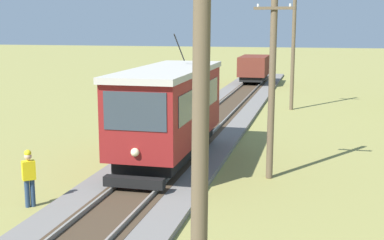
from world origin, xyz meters
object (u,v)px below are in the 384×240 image
at_px(freight_car, 254,68).
at_px(utility_pole_far, 293,44).
at_px(utility_pole_near_tram, 201,110).
at_px(utility_pole_mid, 272,81).
at_px(gravel_pile, 193,81).
at_px(track_worker, 29,176).
at_px(red_tram, 169,110).

bearing_deg(freight_car, utility_pole_far, -73.33).
xyz_separation_m(utility_pole_near_tram, utility_pole_far, (-0.00, 27.59, -0.12)).
relative_size(freight_car, utility_pole_mid, 0.76).
relative_size(utility_pole_mid, gravel_pile, 2.33).
bearing_deg(track_worker, utility_pole_near_tram, 4.57).
xyz_separation_m(freight_car, utility_pole_mid, (4.02, -29.24, 1.96)).
relative_size(utility_pole_near_tram, track_worker, 4.74).
relative_size(red_tram, freight_car, 1.64).
distance_m(utility_pole_near_tram, gravel_pile, 40.55).
bearing_deg(track_worker, utility_pole_mid, 85.69).
bearing_deg(gravel_pile, track_worker, -85.56).
bearing_deg(utility_pole_far, gravel_pile, 128.59).
relative_size(freight_car, gravel_pile, 1.77).
xyz_separation_m(red_tram, utility_pole_near_tram, (4.02, -12.62, 2.13)).
bearing_deg(gravel_pile, utility_pole_near_tram, -76.65).
distance_m(freight_car, utility_pole_near_tram, 41.31).
relative_size(utility_pole_near_tram, utility_pole_far, 1.03).
distance_m(gravel_pile, track_worker, 32.51).
height_order(red_tram, utility_pole_near_tram, utility_pole_near_tram).
bearing_deg(track_worker, freight_car, 135.17).
relative_size(red_tram, utility_pole_far, 1.04).
bearing_deg(red_tram, freight_car, 90.01).
bearing_deg(utility_pole_mid, gravel_pile, 108.73).
bearing_deg(track_worker, red_tram, 114.04).
height_order(red_tram, utility_pole_far, utility_pole_far).
distance_m(red_tram, freight_car, 28.41).
distance_m(freight_car, utility_pole_far, 14.27).
xyz_separation_m(red_tram, utility_pole_far, (4.02, 14.97, 2.02)).
distance_m(freight_car, gravel_pile, 5.70).
height_order(red_tram, track_worker, red_tram).
relative_size(freight_car, track_worker, 2.91).
bearing_deg(red_tram, utility_pole_mid, -11.82).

